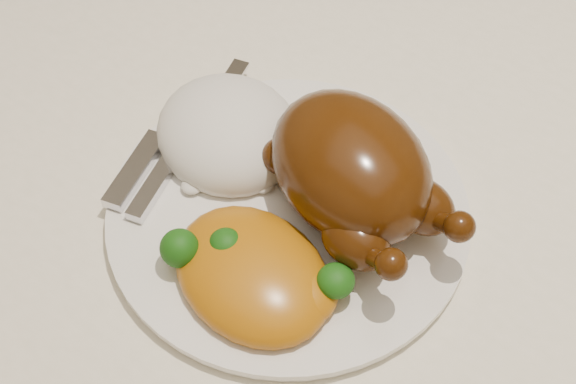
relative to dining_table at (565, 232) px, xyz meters
The scene contains 6 objects.
dining_table is the anchor object (origin of this frame).
dinner_plate 0.28m from the dining_table, 127.26° to the right, with size 0.27×0.27×0.01m, color white.
roast_chicken 0.26m from the dining_table, 125.10° to the right, with size 0.18×0.14×0.09m.
rice_mound 0.32m from the dining_table, 141.42° to the right, with size 0.15×0.14×0.06m.
mac_and_cheese 0.32m from the dining_table, 116.10° to the right, with size 0.14×0.12×0.05m.
cutlery 0.36m from the dining_table, 138.65° to the right, with size 0.06×0.18×0.01m.
Camera 1 is at (0.07, -0.48, 1.26)m, focal length 50.00 mm.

